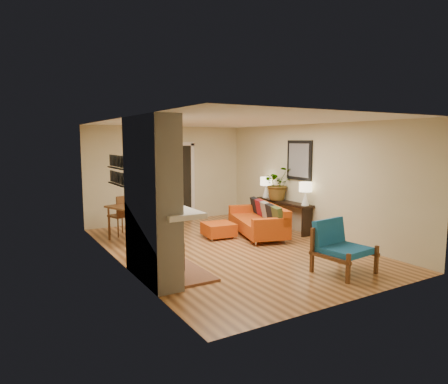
{
  "coord_description": "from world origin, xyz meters",
  "views": [
    {
      "loc": [
        -4.22,
        -6.92,
        2.22
      ],
      "look_at": [
        0.0,
        0.2,
        1.15
      ],
      "focal_mm": 32.0,
      "sensor_mm": 36.0,
      "label": 1
    }
  ],
  "objects": [
    {
      "name": "blue_chair",
      "position": [
        0.83,
        -2.23,
        0.47
      ],
      "size": [
        0.93,
        0.91,
        0.88
      ],
      "color": "brown",
      "rests_on": "ground"
    },
    {
      "name": "console_table",
      "position": [
        2.07,
        0.77,
        0.58
      ],
      "size": [
        0.34,
        1.85,
        0.72
      ],
      "color": "black",
      "rests_on": "ground"
    },
    {
      "name": "lamp_near",
      "position": [
        2.07,
        -0.01,
        1.06
      ],
      "size": [
        0.3,
        0.3,
        0.54
      ],
      "color": "white",
      "rests_on": "console_table"
    },
    {
      "name": "fireplace",
      "position": [
        -2.0,
        -1.0,
        1.24
      ],
      "size": [
        1.09,
        1.68,
        2.6
      ],
      "color": "white",
      "rests_on": "ground"
    },
    {
      "name": "dining_table",
      "position": [
        -1.49,
        1.62,
        0.63
      ],
      "size": [
        1.12,
        1.81,
        0.95
      ],
      "color": "brown",
      "rests_on": "ground"
    },
    {
      "name": "ottoman",
      "position": [
        0.26,
        0.89,
        0.19
      ],
      "size": [
        0.73,
        0.73,
        0.34
      ],
      "color": "silver",
      "rests_on": "ground"
    },
    {
      "name": "room_shell",
      "position": [
        0.6,
        2.63,
        1.24
      ],
      "size": [
        6.5,
        6.5,
        6.5
      ],
      "color": "tan",
      "rests_on": "ground"
    },
    {
      "name": "sofa",
      "position": [
        1.24,
        0.6,
        0.35
      ],
      "size": [
        1.39,
        2.17,
        0.79
      ],
      "color": "silver",
      "rests_on": "ground"
    },
    {
      "name": "lamp_far",
      "position": [
        2.07,
        1.52,
        1.06
      ],
      "size": [
        0.3,
        0.3,
        0.54
      ],
      "color": "white",
      "rests_on": "console_table"
    },
    {
      "name": "houseplant",
      "position": [
        2.06,
        1.0,
        1.15
      ],
      "size": [
        0.87,
        0.78,
        0.84
      ],
      "primitive_type": "imported",
      "rotation": [
        0.0,
        0.0,
        -0.18
      ],
      "color": "#1E5919",
      "rests_on": "console_table"
    }
  ]
}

